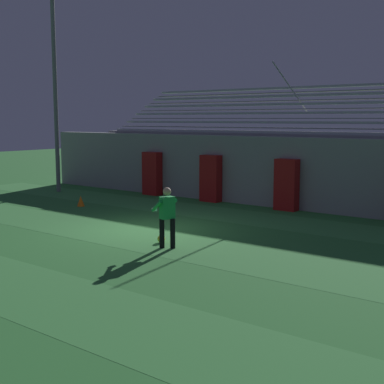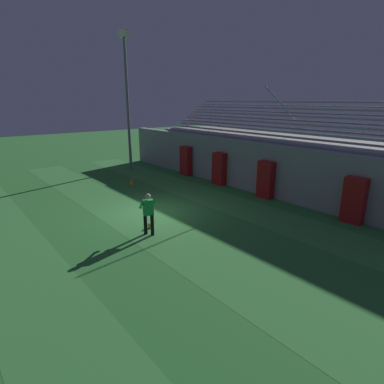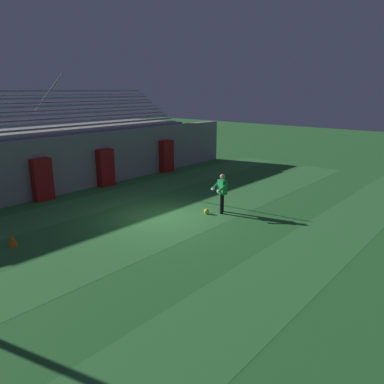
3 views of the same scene
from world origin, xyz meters
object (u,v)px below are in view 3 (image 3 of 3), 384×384
padding_pillar_gate_right (106,168)px  traffic_cone (13,240)px  padding_pillar_gate_left (42,180)px  soccer_ball (206,211)px  goalkeeper (222,191)px  padding_pillar_far_right (167,156)px

padding_pillar_gate_right → traffic_cone: 8.22m
padding_pillar_gate_left → soccer_ball: size_ratio=8.99×
padding_pillar_gate_left → goalkeeper: bearing=-62.3°
padding_pillar_far_right → goalkeeper: bearing=-120.3°
goalkeeper → soccer_ball: (-0.54, 0.38, -0.84)m
padding_pillar_gate_left → traffic_cone: padding_pillar_gate_left is taller
padding_pillar_gate_right → padding_pillar_far_right: same height
padding_pillar_gate_left → goalkeeper: 8.41m
goalkeeper → soccer_ball: size_ratio=7.59×
soccer_ball → traffic_cone: bearing=157.3°
padding_pillar_gate_left → padding_pillar_gate_right: size_ratio=1.00×
padding_pillar_gate_left → padding_pillar_gate_right: 3.59m
goalkeeper → traffic_cone: bearing=156.3°
goalkeeper → traffic_cone: 8.04m
soccer_ball → traffic_cone: traffic_cone is taller
padding_pillar_gate_right → padding_pillar_far_right: bearing=0.0°
padding_pillar_far_right → soccer_ball: padding_pillar_far_right is taller
padding_pillar_gate_left → traffic_cone: 5.49m
padding_pillar_gate_right → padding_pillar_far_right: 4.67m
padding_pillar_gate_left → soccer_ball: (3.37, -7.06, -0.88)m
goalkeeper → traffic_cone: (-7.33, 3.22, -0.74)m
goalkeeper → soccer_ball: bearing=145.0°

